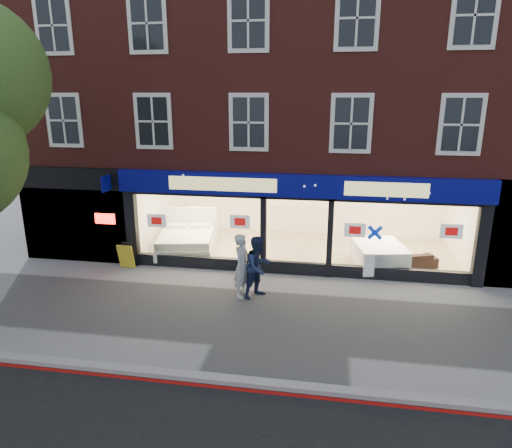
% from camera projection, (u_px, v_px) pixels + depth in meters
% --- Properties ---
extents(ground, '(120.00, 120.00, 0.00)m').
position_uv_depth(ground, '(286.00, 318.00, 11.88)').
color(ground, gray).
rests_on(ground, ground).
extents(kerb_line, '(60.00, 0.10, 0.01)m').
position_uv_depth(kerb_line, '(270.00, 393.00, 8.94)').
color(kerb_line, '#8C0A07').
rests_on(kerb_line, ground).
extents(kerb_stone, '(60.00, 0.25, 0.12)m').
position_uv_depth(kerb_stone, '(271.00, 384.00, 9.12)').
color(kerb_stone, gray).
rests_on(kerb_stone, ground).
extents(showroom_floor, '(11.00, 4.50, 0.10)m').
position_uv_depth(showroom_floor, '(300.00, 250.00, 16.84)').
color(showroom_floor, tan).
rests_on(showroom_floor, ground).
extents(building, '(19.00, 8.26, 10.30)m').
position_uv_depth(building, '(308.00, 63.00, 16.58)').
color(building, maroon).
rests_on(building, ground).
extents(display_bed, '(2.36, 2.69, 1.36)m').
position_uv_depth(display_bed, '(187.00, 241.00, 16.54)').
color(display_bed, white).
rests_on(display_bed, showroom_floor).
extents(bedside_table, '(0.58, 0.58, 0.55)m').
position_uv_depth(bedside_table, '(195.00, 227.00, 18.59)').
color(bedside_table, brown).
rests_on(bedside_table, showroom_floor).
extents(mattress_stack, '(1.84, 2.15, 0.75)m').
position_uv_depth(mattress_stack, '(379.00, 255.00, 15.11)').
color(mattress_stack, white).
rests_on(mattress_stack, showroom_floor).
extents(sofa, '(1.83, 1.21, 0.50)m').
position_uv_depth(sofa, '(410.00, 260.00, 15.04)').
color(sofa, black).
rests_on(sofa, showroom_floor).
extents(a_board, '(0.57, 0.39, 0.85)m').
position_uv_depth(a_board, '(127.00, 256.00, 15.20)').
color(a_board, gold).
rests_on(a_board, ground).
extents(pedestrian_grey, '(0.59, 0.76, 1.87)m').
position_uv_depth(pedestrian_grey, '(242.00, 266.00, 12.94)').
color(pedestrian_grey, '#B1B3B9').
rests_on(pedestrian_grey, ground).
extents(pedestrian_blue, '(1.08, 1.11, 1.81)m').
position_uv_depth(pedestrian_blue, '(258.00, 267.00, 12.93)').
color(pedestrian_blue, '#182244').
rests_on(pedestrian_blue, ground).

